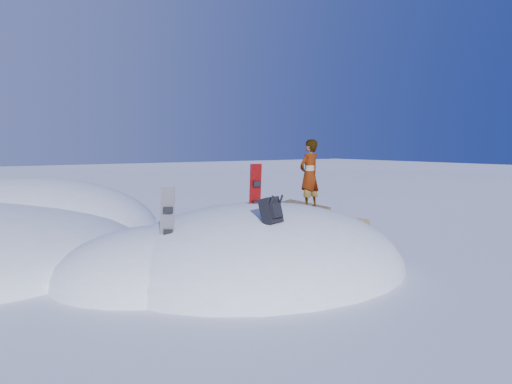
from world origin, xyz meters
TOP-DOWN VIEW (x-y plane):
  - ground at (0.00, 0.00)m, footprint 120.00×120.00m
  - snow_mound at (-0.17, 0.24)m, footprint 8.00×6.00m
  - rock_outcrop at (3.72, 3.01)m, footprint 4.68×4.41m
  - snowboard_red at (-0.01, 0.14)m, footprint 0.29×0.21m
  - snowboard_dark at (-2.32, -0.17)m, footprint 0.38×0.38m
  - backpack at (-0.63, -1.32)m, footprint 0.45×0.51m
  - gear_pile at (-2.08, -1.38)m, footprint 0.85×0.69m
  - person at (1.70, 0.26)m, footprint 0.69×0.52m

SIDE VIEW (x-z plane):
  - ground at x=0.00m, z-range 0.00..0.00m
  - snow_mound at x=-0.17m, z-range -1.50..1.50m
  - rock_outcrop at x=3.72m, z-range -0.82..0.85m
  - gear_pile at x=-2.08m, z-range 0.00..0.22m
  - snowboard_dark at x=-2.32m, z-range 0.56..2.01m
  - backpack at x=-0.63m, z-range 1.23..1.84m
  - snowboard_red at x=-0.01m, z-range 0.92..2.41m
  - person at x=1.70m, z-range 1.22..2.94m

